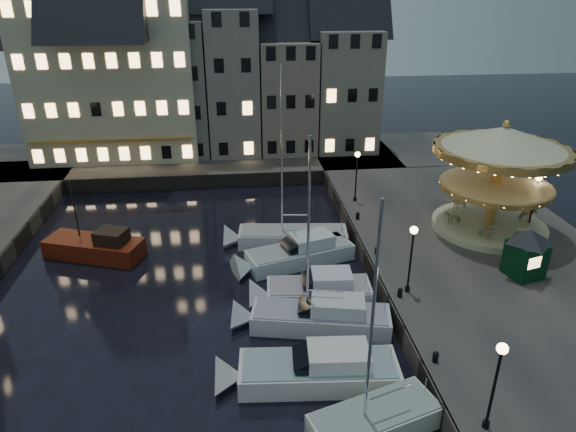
{
  "coord_description": "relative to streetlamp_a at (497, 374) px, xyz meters",
  "views": [
    {
      "loc": [
        -2.36,
        -23.3,
        17.71
      ],
      "look_at": [
        1.0,
        8.0,
        3.2
      ],
      "focal_mm": 32.0,
      "sensor_mm": 36.0,
      "label": 1
    }
  ],
  "objects": [
    {
      "name": "motorboat_d",
      "position": [
        -5.34,
        11.53,
        -3.38
      ],
      "size": [
        7.32,
        2.8,
        2.15
      ],
      "color": "silver",
      "rests_on": "ground"
    },
    {
      "name": "townhouse_nb",
      "position": [
        -21.25,
        39.0,
        4.26
      ],
      "size": [
        6.16,
        8.0,
        13.8
      ],
      "color": "slate",
      "rests_on": "quay_north"
    },
    {
      "name": "motorboat_b",
      "position": [
        -6.45,
        4.7,
        -3.37
      ],
      "size": [
        8.75,
        3.11,
        2.15
      ],
      "color": "white",
      "rests_on": "ground"
    },
    {
      "name": "bollard_d",
      "position": [
        -0.6,
        20.0,
        -2.41
      ],
      "size": [
        0.3,
        0.3,
        0.57
      ],
      "color": "black",
      "rests_on": "quay_east"
    },
    {
      "name": "motorboat_f",
      "position": [
        -6.21,
        19.05,
        -3.49
      ],
      "size": [
        9.01,
        3.14,
        11.91
      ],
      "color": "silver",
      "rests_on": "ground"
    },
    {
      "name": "streetlamp_b",
      "position": [
        0.0,
        10.0,
        0.0
      ],
      "size": [
        0.44,
        0.44,
        4.17
      ],
      "color": "black",
      "rests_on": "quay_east"
    },
    {
      "name": "townhouse_na",
      "position": [
        -26.7,
        39.0,
        3.76
      ],
      "size": [
        5.5,
        8.0,
        12.8
      ],
      "color": "gray",
      "rests_on": "quay_north"
    },
    {
      "name": "red_fishing_boat",
      "position": [
        -19.52,
        18.57,
        -3.33
      ],
      "size": [
        7.16,
        4.45,
        5.73
      ],
      "color": "#631C0C",
      "rests_on": "ground"
    },
    {
      "name": "hotel_corner",
      "position": [
        -21.2,
        39.0,
        5.76
      ],
      "size": [
        17.6,
        9.0,
        16.8
      ],
      "color": "beige",
      "rests_on": "quay_north"
    },
    {
      "name": "motorboat_e",
      "position": [
        -5.84,
        16.15,
        -3.37
      ],
      "size": [
        8.34,
        4.63,
        2.15
      ],
      "color": "silver",
      "rests_on": "ground"
    },
    {
      "name": "townhouse_nf",
      "position": [
        2.05,
        39.0,
        4.26
      ],
      "size": [
        6.82,
        8.0,
        13.8
      ],
      "color": "gray",
      "rests_on": "quay_north"
    },
    {
      "name": "quaywall_n",
      "position": [
        -13.2,
        31.0,
        -3.37
      ],
      "size": [
        48.0,
        0.15,
        1.3
      ],
      "primitive_type": "cube",
      "color": "#47423A",
      "rests_on": "ground"
    },
    {
      "name": "streetlamp_d",
      "position": [
        11.3,
        17.0,
        0.0
      ],
      "size": [
        0.44,
        0.44,
        4.17
      ],
      "color": "black",
      "rests_on": "quay_east"
    },
    {
      "name": "townhouse_nd",
      "position": [
        -9.45,
        39.0,
        5.26
      ],
      "size": [
        5.5,
        8.0,
        15.8
      ],
      "color": "gray",
      "rests_on": "quay_north"
    },
    {
      "name": "bollard_c",
      "position": [
        -0.6,
        14.5,
        -2.41
      ],
      "size": [
        0.3,
        0.3,
        0.57
      ],
      "color": "black",
      "rests_on": "quay_east"
    },
    {
      "name": "quay_north",
      "position": [
        -15.2,
        37.0,
        -3.37
      ],
      "size": [
        44.0,
        12.0,
        1.3
      ],
      "primitive_type": "cube",
      "color": "#474442",
      "rests_on": "ground"
    },
    {
      "name": "townhouse_ne",
      "position": [
        -4.0,
        39.0,
        3.76
      ],
      "size": [
        6.16,
        8.0,
        12.8
      ],
      "color": "gray",
      "rests_on": "quay_north"
    },
    {
      "name": "motorboat_a",
      "position": [
        -4.67,
        1.27,
        -3.48
      ],
      "size": [
        6.73,
        4.0,
        11.18
      ],
      "color": "silver",
      "rests_on": "ground"
    },
    {
      "name": "bollard_b",
      "position": [
        -0.6,
        9.5,
        -2.41
      ],
      "size": [
        0.3,
        0.3,
        0.57
      ],
      "color": "black",
      "rests_on": "quay_east"
    },
    {
      "name": "streetlamp_c",
      "position": [
        0.0,
        23.5,
        0.0
      ],
      "size": [
        0.44,
        0.44,
        4.17
      ],
      "color": "black",
      "rests_on": "quay_east"
    },
    {
      "name": "motorboat_c",
      "position": [
        -5.65,
        8.91,
        -3.34
      ],
      "size": [
        8.76,
        3.82,
        11.59
      ],
      "color": "silver",
      "rests_on": "ground"
    },
    {
      "name": "streetlamp_a",
      "position": [
        0.0,
        0.0,
        0.0
      ],
      "size": [
        0.44,
        0.44,
        4.17
      ],
      "color": "black",
      "rests_on": "quay_east"
    },
    {
      "name": "ticket_kiosk",
      "position": [
        7.54,
        10.99,
        -0.65
      ],
      "size": [
        2.97,
        2.97,
        3.48
      ],
      "color": "black",
      "rests_on": "quay_east"
    },
    {
      "name": "bollard_a",
      "position": [
        -0.6,
        4.0,
        -2.41
      ],
      "size": [
        0.3,
        0.3,
        0.57
      ],
      "color": "black",
      "rests_on": "quay_east"
    },
    {
      "name": "carousel",
      "position": [
        8.44,
        17.35,
        2.55
      ],
      "size": [
        9.14,
        9.14,
        8.0
      ],
      "color": "beige",
      "rests_on": "quay_east"
    },
    {
      "name": "townhouse_nc",
      "position": [
        -15.2,
        39.0,
        4.76
      ],
      "size": [
        6.82,
        8.0,
        14.8
      ],
      "color": "slate",
      "rests_on": "quay_north"
    },
    {
      "name": "ground",
      "position": [
        -7.2,
        9.0,
        -4.02
      ],
      "size": [
        160.0,
        160.0,
        0.0
      ],
      "primitive_type": "plane",
      "color": "black",
      "rests_on": "ground"
    },
    {
      "name": "quay_east",
      "position": [
        6.8,
        15.0,
        -3.37
      ],
      "size": [
        16.0,
        56.0,
        1.3
      ],
      "primitive_type": "cube",
      "color": "#474442",
      "rests_on": "ground"
    },
    {
      "name": "quaywall_e",
      "position": [
        -1.2,
        15.0,
        -3.37
      ],
      "size": [
        0.15,
        44.0,
        1.3
      ],
      "primitive_type": "cube",
      "color": "#47423A",
      "rests_on": "ground"
    }
  ]
}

